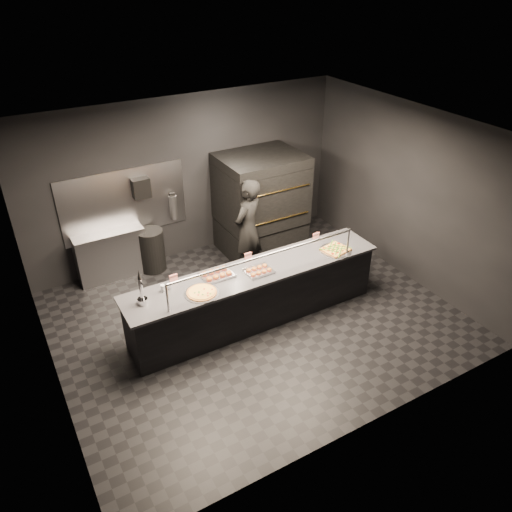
{
  "coord_description": "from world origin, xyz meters",
  "views": [
    {
      "loc": [
        -3.12,
        -5.47,
        4.99
      ],
      "look_at": [
        0.13,
        0.2,
        1.03
      ],
      "focal_mm": 35.0,
      "sensor_mm": 36.0,
      "label": 1
    }
  ],
  "objects_px": {
    "beer_tap": "(142,294)",
    "fire_extinguisher": "(173,207)",
    "trash_bin": "(152,250)",
    "pizza_oven": "(261,203)",
    "towel_dispenser": "(141,188)",
    "slider_tray_a": "(217,274)",
    "round_pizza": "(202,293)",
    "prep_shelf": "(111,255)",
    "worker": "(248,229)",
    "service_counter": "(255,295)",
    "square_pizza": "(335,250)",
    "slider_tray_b": "(259,271)"
  },
  "relations": [
    {
      "from": "service_counter",
      "to": "trash_bin",
      "type": "height_order",
      "value": "service_counter"
    },
    {
      "from": "beer_tap",
      "to": "slider_tray_a",
      "type": "distance_m",
      "value": 1.19
    },
    {
      "from": "prep_shelf",
      "to": "worker",
      "type": "bearing_deg",
      "value": -27.14
    },
    {
      "from": "fire_extinguisher",
      "to": "slider_tray_a",
      "type": "distance_m",
      "value": 2.26
    },
    {
      "from": "slider_tray_b",
      "to": "trash_bin",
      "type": "bearing_deg",
      "value": 111.92
    },
    {
      "from": "towel_dispenser",
      "to": "service_counter",
      "type": "bearing_deg",
      "value": -69.37
    },
    {
      "from": "pizza_oven",
      "to": "beer_tap",
      "type": "relative_size",
      "value": 3.56
    },
    {
      "from": "towel_dispenser",
      "to": "slider_tray_a",
      "type": "height_order",
      "value": "towel_dispenser"
    },
    {
      "from": "towel_dispenser",
      "to": "fire_extinguisher",
      "type": "xyz_separation_m",
      "value": [
        0.55,
        0.01,
        -0.49
      ]
    },
    {
      "from": "pizza_oven",
      "to": "slider_tray_b",
      "type": "bearing_deg",
      "value": -120.83
    },
    {
      "from": "towel_dispenser",
      "to": "beer_tap",
      "type": "distance_m",
      "value": 2.55
    },
    {
      "from": "towel_dispenser",
      "to": "worker",
      "type": "height_order",
      "value": "worker"
    },
    {
      "from": "round_pizza",
      "to": "worker",
      "type": "distance_m",
      "value": 2.03
    },
    {
      "from": "towel_dispenser",
      "to": "slider_tray_b",
      "type": "height_order",
      "value": "towel_dispenser"
    },
    {
      "from": "beer_tap",
      "to": "fire_extinguisher",
      "type": "bearing_deg",
      "value": 59.53
    },
    {
      "from": "towel_dispenser",
      "to": "slider_tray_a",
      "type": "bearing_deg",
      "value": -81.57
    },
    {
      "from": "towel_dispenser",
      "to": "beer_tap",
      "type": "xyz_separation_m",
      "value": [
        -0.84,
        -2.35,
        -0.48
      ]
    },
    {
      "from": "trash_bin",
      "to": "worker",
      "type": "relative_size",
      "value": 0.43
    },
    {
      "from": "fire_extinguisher",
      "to": "round_pizza",
      "type": "bearing_deg",
      "value": -103.24
    },
    {
      "from": "fire_extinguisher",
      "to": "square_pizza",
      "type": "bearing_deg",
      "value": -55.39
    },
    {
      "from": "square_pizza",
      "to": "worker",
      "type": "height_order",
      "value": "worker"
    },
    {
      "from": "fire_extinguisher",
      "to": "beer_tap",
      "type": "distance_m",
      "value": 2.74
    },
    {
      "from": "round_pizza",
      "to": "trash_bin",
      "type": "distance_m",
      "value": 2.43
    },
    {
      "from": "prep_shelf",
      "to": "slider_tray_a",
      "type": "distance_m",
      "value": 2.45
    },
    {
      "from": "service_counter",
      "to": "worker",
      "type": "distance_m",
      "value": 1.41
    },
    {
      "from": "beer_tap",
      "to": "trash_bin",
      "type": "bearing_deg",
      "value": 68.94
    },
    {
      "from": "pizza_oven",
      "to": "trash_bin",
      "type": "relative_size",
      "value": 2.42
    },
    {
      "from": "service_counter",
      "to": "slider_tray_b",
      "type": "height_order",
      "value": "service_counter"
    },
    {
      "from": "slider_tray_b",
      "to": "beer_tap",
      "type": "bearing_deg",
      "value": 176.48
    },
    {
      "from": "worker",
      "to": "service_counter",
      "type": "bearing_deg",
      "value": 37.6
    },
    {
      "from": "fire_extinguisher",
      "to": "round_pizza",
      "type": "relative_size",
      "value": 1.03
    },
    {
      "from": "pizza_oven",
      "to": "round_pizza",
      "type": "relative_size",
      "value": 3.89
    },
    {
      "from": "service_counter",
      "to": "towel_dispenser",
      "type": "distance_m",
      "value": 2.78
    },
    {
      "from": "fire_extinguisher",
      "to": "worker",
      "type": "xyz_separation_m",
      "value": [
        0.9,
        -1.18,
        -0.15
      ]
    },
    {
      "from": "prep_shelf",
      "to": "round_pizza",
      "type": "distance_m",
      "value": 2.6
    },
    {
      "from": "service_counter",
      "to": "square_pizza",
      "type": "relative_size",
      "value": 8.2
    },
    {
      "from": "fire_extinguisher",
      "to": "trash_bin",
      "type": "height_order",
      "value": "fire_extinguisher"
    },
    {
      "from": "service_counter",
      "to": "prep_shelf",
      "type": "xyz_separation_m",
      "value": [
        -1.6,
        2.32,
        -0.01
      ]
    },
    {
      "from": "service_counter",
      "to": "prep_shelf",
      "type": "height_order",
      "value": "service_counter"
    },
    {
      "from": "square_pizza",
      "to": "fire_extinguisher",
      "type": "bearing_deg",
      "value": 124.61
    },
    {
      "from": "service_counter",
      "to": "fire_extinguisher",
      "type": "distance_m",
      "value": 2.5
    },
    {
      "from": "square_pizza",
      "to": "worker",
      "type": "distance_m",
      "value": 1.6
    },
    {
      "from": "service_counter",
      "to": "slider_tray_a",
      "type": "distance_m",
      "value": 0.76
    },
    {
      "from": "round_pizza",
      "to": "slider_tray_b",
      "type": "relative_size",
      "value": 1.16
    },
    {
      "from": "towel_dispenser",
      "to": "slider_tray_b",
      "type": "bearing_deg",
      "value": -69.47
    },
    {
      "from": "pizza_oven",
      "to": "square_pizza",
      "type": "relative_size",
      "value": 3.82
    },
    {
      "from": "towel_dispenser",
      "to": "beer_tap",
      "type": "height_order",
      "value": "towel_dispenser"
    },
    {
      "from": "beer_tap",
      "to": "slider_tray_a",
      "type": "height_order",
      "value": "beer_tap"
    },
    {
      "from": "service_counter",
      "to": "worker",
      "type": "xyz_separation_m",
      "value": [
        0.55,
        1.22,
        0.45
      ]
    },
    {
      "from": "round_pizza",
      "to": "trash_bin",
      "type": "height_order",
      "value": "round_pizza"
    }
  ]
}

